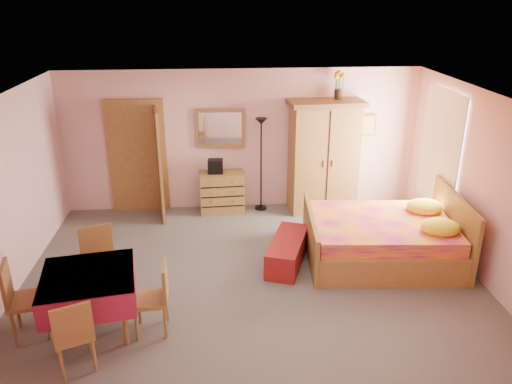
{
  "coord_description": "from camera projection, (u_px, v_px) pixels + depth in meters",
  "views": [
    {
      "loc": [
        -0.43,
        -6.37,
        3.83
      ],
      "look_at": [
        0.1,
        0.3,
        1.15
      ],
      "focal_mm": 35.0,
      "sensor_mm": 36.0,
      "label": 1
    }
  ],
  "objects": [
    {
      "name": "floor",
      "position": [
        251.0,
        272.0,
        7.35
      ],
      "size": [
        6.5,
        6.5,
        0.0
      ],
      "primitive_type": "plane",
      "color": "slate",
      "rests_on": "ground"
    },
    {
      "name": "ceiling",
      "position": [
        250.0,
        96.0,
        6.38
      ],
      "size": [
        6.5,
        6.5,
        0.0
      ],
      "primitive_type": "plane",
      "rotation": [
        3.14,
        0.0,
        0.0
      ],
      "color": "brown",
      "rests_on": "wall_back"
    },
    {
      "name": "wall_back",
      "position": [
        241.0,
        140.0,
        9.18
      ],
      "size": [
        6.5,
        0.1,
        2.6
      ],
      "primitive_type": "cube",
      "color": "#E2A5A3",
      "rests_on": "floor"
    },
    {
      "name": "wall_front",
      "position": [
        269.0,
        291.0,
        4.55
      ],
      "size": [
        6.5,
        0.1,
        2.6
      ],
      "primitive_type": "cube",
      "color": "#E2A5A3",
      "rests_on": "floor"
    },
    {
      "name": "wall_left",
      "position": [
        7.0,
        197.0,
        6.63
      ],
      "size": [
        0.1,
        5.0,
        2.6
      ],
      "primitive_type": "cube",
      "color": "#E2A5A3",
      "rests_on": "floor"
    },
    {
      "name": "wall_right",
      "position": [
        478.0,
        184.0,
        7.11
      ],
      "size": [
        0.1,
        5.0,
        2.6
      ],
      "primitive_type": "cube",
      "color": "#E2A5A3",
      "rests_on": "floor"
    },
    {
      "name": "doorway",
      "position": [
        138.0,
        158.0,
        9.12
      ],
      "size": [
        1.06,
        0.12,
        2.15
      ],
      "primitive_type": "cube",
      "color": "#9E6B35",
      "rests_on": "floor"
    },
    {
      "name": "window",
      "position": [
        441.0,
        149.0,
        8.16
      ],
      "size": [
        0.08,
        1.4,
        1.95
      ],
      "primitive_type": "cube",
      "color": "white",
      "rests_on": "wall_right"
    },
    {
      "name": "picture_back",
      "position": [
        368.0,
        125.0,
        9.23
      ],
      "size": [
        0.3,
        0.04,
        0.4
      ],
      "primitive_type": "cube",
      "color": "#D8BF59",
      "rests_on": "wall_back"
    },
    {
      "name": "chest_of_drawers",
      "position": [
        222.0,
        192.0,
        9.25
      ],
      "size": [
        0.83,
        0.45,
        0.77
      ],
      "primitive_type": "cube",
      "rotation": [
        0.0,
        0.0,
        0.06
      ],
      "color": "olive",
      "rests_on": "floor"
    },
    {
      "name": "wall_mirror",
      "position": [
        220.0,
        128.0,
        9.01
      ],
      "size": [
        0.9,
        0.09,
        0.71
      ],
      "primitive_type": "cube",
      "rotation": [
        0.0,
        0.0,
        -0.05
      ],
      "color": "white",
      "rests_on": "wall_back"
    },
    {
      "name": "stereo",
      "position": [
        215.0,
        166.0,
        9.06
      ],
      "size": [
        0.28,
        0.21,
        0.25
      ],
      "primitive_type": "cube",
      "rotation": [
        0.0,
        0.0,
        -0.04
      ],
      "color": "black",
      "rests_on": "chest_of_drawers"
    },
    {
      "name": "floor_lamp",
      "position": [
        261.0,
        165.0,
        9.19
      ],
      "size": [
        0.23,
        0.23,
        1.75
      ],
      "primitive_type": "cube",
      "rotation": [
        0.0,
        0.0,
        0.01
      ],
      "color": "black",
      "rests_on": "floor"
    },
    {
      "name": "wardrobe",
      "position": [
        323.0,
        157.0,
        9.13
      ],
      "size": [
        1.37,
        0.79,
        2.08
      ],
      "primitive_type": "cube",
      "rotation": [
        0.0,
        0.0,
        0.08
      ],
      "color": "#9C6B35",
      "rests_on": "floor"
    },
    {
      "name": "sunflower_vase",
      "position": [
        339.0,
        85.0,
        8.73
      ],
      "size": [
        0.2,
        0.2,
        0.5
      ],
      "primitive_type": "cube",
      "rotation": [
        0.0,
        0.0,
        0.01
      ],
      "color": "yellow",
      "rests_on": "wardrobe"
    },
    {
      "name": "bed",
      "position": [
        382.0,
        227.0,
        7.56
      ],
      "size": [
        2.4,
        1.95,
        1.05
      ],
      "primitive_type": "cube",
      "rotation": [
        0.0,
        0.0,
        -0.08
      ],
      "color": "#C51370",
      "rests_on": "floor"
    },
    {
      "name": "bench",
      "position": [
        287.0,
        251.0,
        7.53
      ],
      "size": [
        0.82,
        1.28,
        0.4
      ],
      "primitive_type": "cube",
      "rotation": [
        0.0,
        0.0,
        -0.34
      ],
      "color": "maroon",
      "rests_on": "floor"
    },
    {
      "name": "dining_table",
      "position": [
        91.0,
        302.0,
        5.97
      ],
      "size": [
        1.21,
        1.21,
        0.77
      ],
      "primitive_type": "cube",
      "rotation": [
        0.0,
        0.0,
        0.17
      ],
      "color": "maroon",
      "rests_on": "floor"
    },
    {
      "name": "chair_south",
      "position": [
        73.0,
        333.0,
        5.34
      ],
      "size": [
        0.53,
        0.53,
        0.9
      ],
      "primitive_type": "cube",
      "rotation": [
        0.0,
        0.0,
        0.39
      ],
      "color": "#A26C37",
      "rests_on": "floor"
    },
    {
      "name": "chair_north",
      "position": [
        101.0,
        264.0,
        6.62
      ],
      "size": [
        0.57,
        0.57,
        0.95
      ],
      "primitive_type": "cube",
      "rotation": [
        0.0,
        0.0,
        3.56
      ],
      "color": "#AF713B",
      "rests_on": "floor"
    },
    {
      "name": "chair_west",
      "position": [
        29.0,
        299.0,
        5.85
      ],
      "size": [
        0.53,
        0.53,
        0.97
      ],
      "primitive_type": "cube",
      "rotation": [
        0.0,
        0.0,
        -1.34
      ],
      "color": "#925E31",
      "rests_on": "floor"
    },
    {
      "name": "chair_east",
      "position": [
        150.0,
        298.0,
        5.92
      ],
      "size": [
        0.43,
        0.43,
        0.91
      ],
      "primitive_type": "cube",
      "rotation": [
        0.0,
        0.0,
        1.61
      ],
      "color": "#9E6E35",
      "rests_on": "floor"
    }
  ]
}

